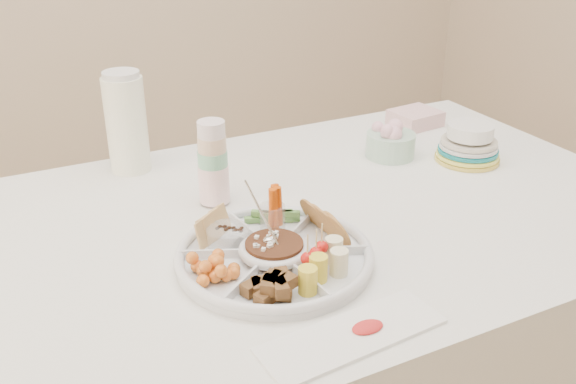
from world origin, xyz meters
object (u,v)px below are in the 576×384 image
dining_table (326,339)px  party_tray (274,253)px  thermos (126,121)px  chair (571,203)px  plate_stack (469,141)px

dining_table → party_tray: bearing=-143.8°
thermos → dining_table: bearing=-49.5°
chair → party_tray: size_ratio=2.56×
chair → thermos: thermos is taller
dining_table → party_tray: (-0.22, -0.16, 0.40)m
dining_table → plate_stack: bearing=8.7°
dining_table → chair: (0.99, 0.13, 0.11)m
thermos → plate_stack: 0.89m
thermos → chair: bearing=-12.1°
thermos → party_tray: bearing=-76.7°
party_tray → thermos: size_ratio=1.44×
dining_table → thermos: bearing=130.5°
party_tray → thermos: (-0.14, 0.57, 0.11)m
dining_table → party_tray: party_tray is taller
party_tray → plate_stack: bearing=18.7°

